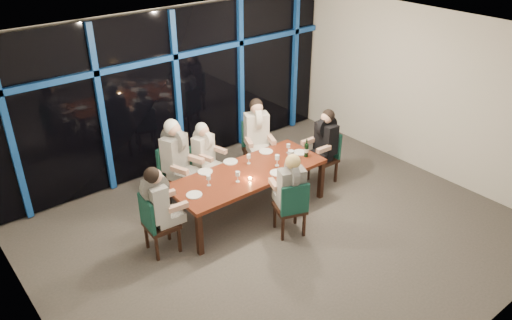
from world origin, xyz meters
The scene contains 29 objects.
room centered at (0.00, 0.00, 2.02)m, with size 7.04×7.00×3.02m.
window_wall centered at (0.01, 2.93, 1.55)m, with size 6.86×0.43×2.94m.
dining_table centered at (0.00, 0.80, 0.68)m, with size 2.60×1.00×0.75m.
chair_far_left centered at (-0.77, 1.84, 0.58)m, with size 0.62×0.62×1.04m.
chair_far_mid centered at (-0.19, 1.86, 0.49)m, with size 0.50×0.50×0.89m.
chair_far_right centered at (0.93, 1.77, 0.57)m, with size 0.62×0.62×1.02m.
chair_end_left centered at (-1.70, 0.79, 0.54)m, with size 0.47×0.47×0.96m.
chair_end_right centered at (1.75, 0.74, 0.53)m, with size 0.46×0.46×0.95m.
chair_near_mid centered at (0.11, -0.13, 0.53)m, with size 0.56×0.56×0.94m.
diner_far_left centered at (-0.74, 1.76, 0.99)m, with size 0.63×0.71×1.01m.
diner_far_mid centered at (-0.17, 1.79, 0.85)m, with size 0.51×0.60×0.86m.
diner_far_right centered at (0.90, 1.69, 0.97)m, with size 0.63×0.70×0.99m.
diner_end_left centered at (-1.62, 0.79, 0.92)m, with size 0.61×0.49×0.94m.
diner_end_right centered at (1.67, 0.74, 0.91)m, with size 0.60×0.48×0.93m.
diner_near_mid centered at (0.14, -0.05, 0.90)m, with size 0.57×0.65×0.92m.
plate_far_left centered at (-0.54, 1.23, 0.76)m, with size 0.24×0.24×0.01m, color white.
plate_far_mid centered at (-0.02, 1.25, 0.76)m, with size 0.24×0.24×0.01m, color white.
plate_far_right centered at (0.68, 1.17, 0.76)m, with size 0.24×0.24×0.01m, color white.
plate_end_left centered at (-1.05, 0.75, 0.76)m, with size 0.24×0.24×0.01m, color white.
plate_end_right centered at (1.11, 0.76, 0.76)m, with size 0.24×0.24×0.01m, color white.
plate_near_mid centered at (0.34, 0.48, 0.76)m, with size 0.24×0.24×0.01m, color white.
wine_bottle centered at (1.09, 0.60, 0.87)m, with size 0.07×0.07×0.32m.
water_pitcher centered at (0.78, 0.64, 0.85)m, with size 0.12×0.11×0.19m.
tea_light centered at (-0.12, 0.60, 0.77)m, with size 0.05×0.05×0.03m, color #FFAA4C.
wine_glass_a centered at (-0.31, 0.66, 0.88)m, with size 0.07×0.07×0.18m.
wine_glass_b centered at (0.18, 1.02, 0.87)m, with size 0.06×0.06×0.17m.
wine_glass_c centered at (0.50, 0.67, 0.89)m, with size 0.07×0.07×0.19m.
wine_glass_d centered at (-0.72, 0.85, 0.88)m, with size 0.07×0.07×0.18m.
wine_glass_e centered at (0.95, 0.90, 0.87)m, with size 0.06×0.06×0.17m.
Camera 1 is at (-4.26, -4.69, 4.69)m, focal length 35.00 mm.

